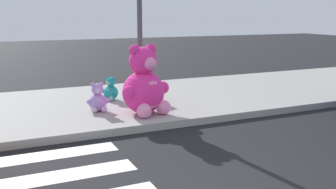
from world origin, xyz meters
TOP-DOWN VIEW (x-y plane):
  - sidewalk at (0.00, 5.20)m, footprint 28.00×4.40m
  - sign_pole at (1.00, 4.40)m, footprint 0.56×0.11m
  - plush_pink_large at (0.86, 3.81)m, footprint 1.09×1.01m
  - plush_teal at (0.59, 5.36)m, footprint 0.41×0.40m
  - plush_red at (1.44, 4.83)m, footprint 0.40×0.42m
  - plush_lavender at (0.02, 4.39)m, footprint 0.48×0.43m

SIDE VIEW (x-z plane):
  - sidewalk at x=0.00m, z-range 0.00..0.15m
  - plush_teal at x=0.59m, z-range 0.09..0.66m
  - plush_red at x=1.44m, z-range 0.09..0.67m
  - plush_lavender at x=0.02m, z-range 0.09..0.71m
  - plush_pink_large at x=0.86m, z-range 0.01..1.44m
  - sign_pole at x=1.00m, z-range 0.25..3.45m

